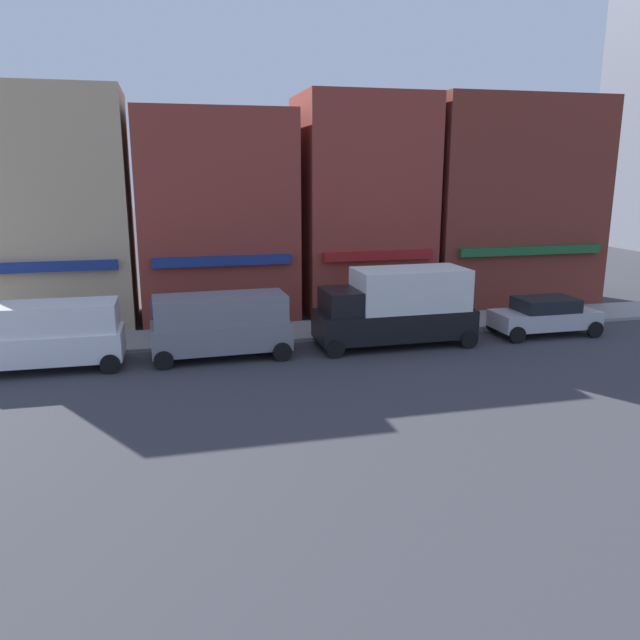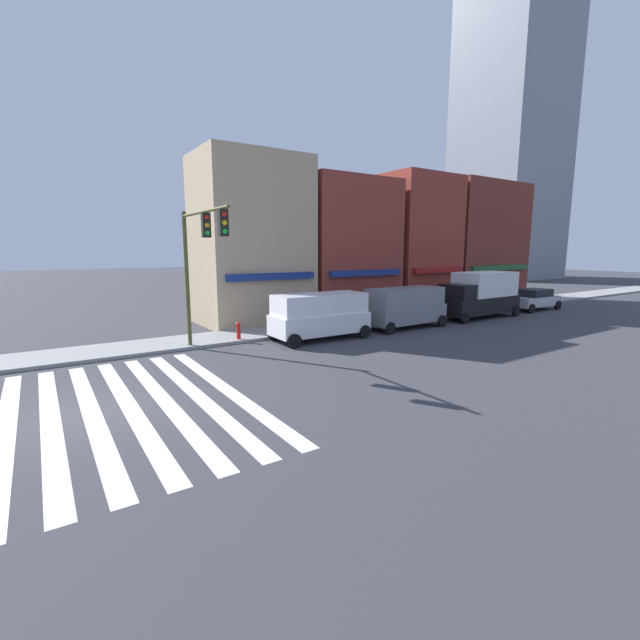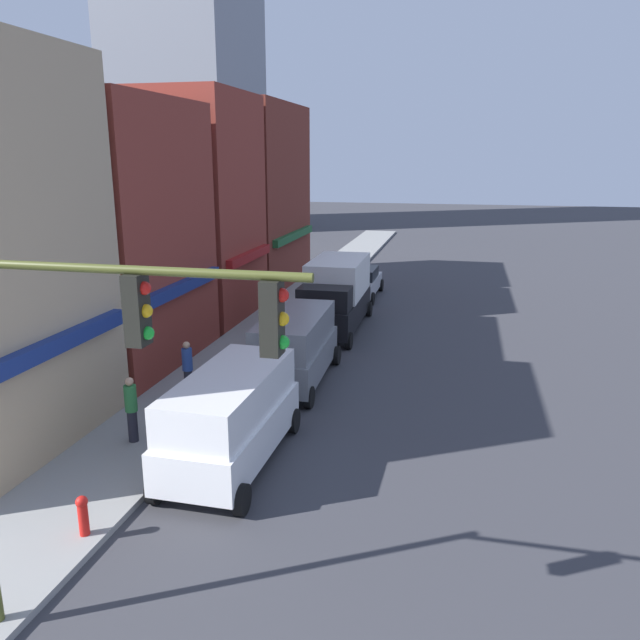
% 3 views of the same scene
% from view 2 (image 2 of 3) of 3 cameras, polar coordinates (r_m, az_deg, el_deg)
% --- Properties ---
extents(ground_plane, '(200.00, 200.00, 0.00)m').
position_cam_2_polar(ground_plane, '(13.91, -28.18, -10.80)').
color(ground_plane, '#38383D').
extents(sidewalk_left, '(120.00, 3.00, 0.15)m').
position_cam_2_polar(sidewalk_left, '(21.12, -30.21, -4.11)').
color(sidewalk_left, gray).
rests_on(sidewalk_left, ground_plane).
extents(crosswalk_stripes, '(8.33, 10.80, 0.01)m').
position_cam_2_polar(crosswalk_stripes, '(13.91, -28.18, -10.79)').
color(crosswalk_stripes, silver).
rests_on(crosswalk_stripes, ground_plane).
extents(storefront_row, '(29.36, 5.30, 10.24)m').
position_cam_2_polar(storefront_row, '(33.60, 9.52, 10.04)').
color(storefront_row, tan).
rests_on(storefront_row, ground_plane).
extents(tower_distant, '(14.73, 12.35, 44.88)m').
position_cam_2_polar(tower_distant, '(76.95, 24.18, 22.08)').
color(tower_distant, gray).
rests_on(tower_distant, ground_plane).
extents(traffic_signal, '(0.32, 5.34, 6.19)m').
position_cam_2_polar(traffic_signal, '(18.47, -15.78, 8.98)').
color(traffic_signal, '#474C1E').
rests_on(traffic_signal, ground_plane).
extents(van_white, '(5.04, 2.22, 2.34)m').
position_cam_2_polar(van_white, '(21.62, -0.00, 0.75)').
color(van_white, white).
rests_on(van_white, ground_plane).
extents(van_grey, '(5.05, 2.22, 2.34)m').
position_cam_2_polar(van_grey, '(25.36, 11.28, 1.85)').
color(van_grey, slate).
rests_on(van_grey, ground_plane).
extents(box_truck_black, '(6.22, 2.42, 3.04)m').
position_cam_2_polar(box_truck_black, '(30.51, 20.48, 3.26)').
color(box_truck_black, black).
rests_on(box_truck_black, ground_plane).
extents(sedan_silver, '(4.41, 2.02, 1.59)m').
position_cam_2_polar(sedan_silver, '(36.12, 26.61, 2.53)').
color(sedan_silver, '#B7B7BC').
rests_on(sedan_silver, ground_plane).
extents(pedestrian_green_top, '(0.32, 0.32, 1.77)m').
position_cam_2_polar(pedestrian_green_top, '(24.22, -3.13, 1.16)').
color(pedestrian_green_top, '#23232D').
rests_on(pedestrian_green_top, sidewalk_left).
extents(pedestrian_orange_vest, '(0.32, 0.32, 1.77)m').
position_cam_2_polar(pedestrian_orange_vest, '(32.25, 16.57, 2.84)').
color(pedestrian_orange_vest, '#23232D').
rests_on(pedestrian_orange_vest, sidewalk_left).
extents(pedestrian_blue_shirt, '(0.32, 0.32, 1.77)m').
position_cam_2_polar(pedestrian_blue_shirt, '(25.96, 3.20, 1.71)').
color(pedestrian_blue_shirt, '#23232D').
rests_on(pedestrian_blue_shirt, sidewalk_left).
extents(fire_hydrant, '(0.24, 0.24, 0.84)m').
position_cam_2_polar(fire_hydrant, '(21.49, -10.81, -1.29)').
color(fire_hydrant, red).
rests_on(fire_hydrant, sidewalk_left).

